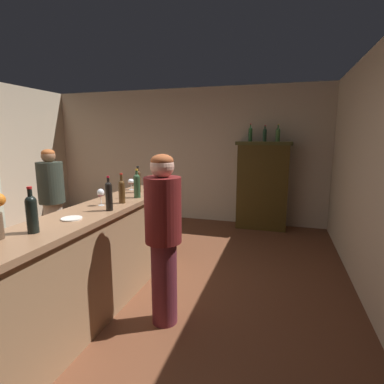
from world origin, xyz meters
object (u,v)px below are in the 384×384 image
(wine_bottle_malbec, at_px, (138,180))
(patron_near_entrance, at_px, (52,198))
(cheese_plate, at_px, (72,219))
(display_cabinet, at_px, (262,184))
(wine_bottle_merlot, at_px, (137,185))
(wine_glass_front, at_px, (101,194))
(display_bottle_center, at_px, (278,134))
(display_bottle_midleft, at_px, (265,134))
(wine_bottle_syrah, at_px, (109,195))
(wine_glass_mid, at_px, (131,182))
(bartender, at_px, (163,232))
(wine_bottle_riesling, at_px, (32,212))
(bar_counter, at_px, (89,263))
(wine_bottle_rose, at_px, (122,190))
(display_bottle_left, at_px, (250,133))

(wine_bottle_malbec, bearing_deg, patron_near_entrance, 175.36)
(wine_bottle_malbec, relative_size, patron_near_entrance, 0.21)
(cheese_plate, bearing_deg, display_cabinet, 69.28)
(wine_bottle_merlot, xyz_separation_m, wine_glass_front, (-0.17, -0.46, -0.03))
(display_bottle_center, bearing_deg, display_bottle_midleft, 180.00)
(wine_bottle_malbec, height_order, patron_near_entrance, patron_near_entrance)
(wine_bottle_syrah, distance_m, patron_near_entrance, 1.92)
(wine_bottle_syrah, xyz_separation_m, display_bottle_center, (1.43, 3.19, 0.58))
(wine_bottle_malbec, bearing_deg, wine_glass_mid, 141.46)
(cheese_plate, bearing_deg, bartender, 24.67)
(wine_glass_front, bearing_deg, wine_bottle_riesling, -88.08)
(wine_glass_mid, relative_size, patron_near_entrance, 0.09)
(cheese_plate, xyz_separation_m, display_bottle_center, (1.57, 3.55, 0.72))
(bar_counter, relative_size, wine_glass_front, 18.13)
(wine_glass_front, bearing_deg, display_bottle_center, 61.79)
(wine_bottle_rose, relative_size, display_bottle_midleft, 1.08)
(bar_counter, xyz_separation_m, wine_bottle_rose, (0.13, 0.43, 0.64))
(wine_bottle_riesling, bearing_deg, display_bottle_midleft, 70.75)
(bar_counter, bearing_deg, display_bottle_center, 64.03)
(wine_bottle_syrah, distance_m, bartender, 0.63)
(bartender, bearing_deg, display_bottle_left, -88.75)
(display_bottle_midleft, xyz_separation_m, bartender, (-0.65, -3.23, -0.87))
(display_cabinet, distance_m, display_bottle_center, 0.93)
(wine_bottle_syrah, xyz_separation_m, wine_bottle_rose, (-0.05, 0.32, -0.01))
(wine_bottle_rose, height_order, wine_glass_front, wine_bottle_rose)
(wine_bottle_merlot, xyz_separation_m, cheese_plate, (-0.11, -0.97, -0.14))
(wine_bottle_rose, bearing_deg, bartender, -30.57)
(wine_glass_mid, bearing_deg, wine_bottle_merlot, -54.53)
(display_cabinet, height_order, wine_bottle_malbec, display_cabinet)
(wine_glass_mid, xyz_separation_m, bartender, (0.89, -1.09, -0.25))
(wine_bottle_syrah, relative_size, wine_bottle_rose, 1.04)
(wine_glass_front, height_order, display_bottle_left, display_bottle_left)
(wine_bottle_riesling, xyz_separation_m, display_bottle_midleft, (1.37, 3.93, 0.57))
(wine_bottle_rose, xyz_separation_m, bartender, (0.60, -0.36, -0.29))
(display_cabinet, distance_m, display_bottle_left, 0.95)
(wine_bottle_merlot, height_order, wine_glass_mid, wine_bottle_merlot)
(wine_bottle_riesling, relative_size, display_bottle_center, 1.11)
(display_cabinet, distance_m, wine_bottle_rose, 3.15)
(bar_counter, relative_size, wine_bottle_syrah, 9.45)
(wine_bottle_riesling, distance_m, wine_glass_mid, 1.79)
(wine_bottle_merlot, bearing_deg, bartender, -48.45)
(wine_glass_front, distance_m, wine_glass_mid, 0.90)
(wine_bottle_riesling, height_order, bartender, bartender)
(bar_counter, bearing_deg, patron_near_entrance, 141.04)
(display_cabinet, height_order, wine_bottle_riesling, display_cabinet)
(wine_bottle_syrah, bearing_deg, cheese_plate, -111.32)
(wine_bottle_syrah, relative_size, display_bottle_midleft, 1.13)
(patron_near_entrance, bearing_deg, display_bottle_midleft, 93.54)
(patron_near_entrance, bearing_deg, cheese_plate, 12.11)
(bar_counter, height_order, display_bottle_left, display_bottle_left)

